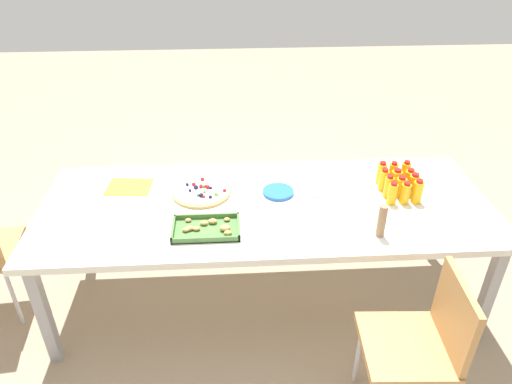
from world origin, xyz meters
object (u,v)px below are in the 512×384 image
Objects in this scene: chair_far_left at (422,339)px; juice_bottle_7 at (401,187)px; juice_bottle_0 at (405,172)px; juice_bottle_5 at (384,180)px; juice_bottle_4 at (396,180)px; napkin_stack at (321,190)px; juice_bottle_11 at (392,194)px; juice_bottle_8 at (389,187)px; juice_bottle_9 at (418,192)px; party_table at (266,211)px; paper_folder at (129,187)px; plate_stack at (278,192)px; juice_bottle_2 at (381,173)px; cardboard_tube at (382,221)px; snack_tray at (207,228)px; juice_bottle_6 at (413,185)px; juice_bottle_3 at (409,180)px; fruit_pizza at (201,191)px; juice_bottle_1 at (393,173)px; juice_bottle_10 at (405,193)px.

juice_bottle_7 is (-0.13, -0.86, 0.28)m from chair_far_left.
juice_bottle_0 reaches higher than juice_bottle_5.
napkin_stack is at bearing -1.40° from juice_bottle_4.
juice_bottle_4 and juice_bottle_11 have the same top height.
juice_bottle_9 is at bearing 154.33° from juice_bottle_8.
party_table is 3.09× the size of chair_far_left.
paper_folder is at bearing -9.07° from juice_bottle_9.
party_table is at bearing 52.94° from plate_stack.
party_table is 0.75m from juice_bottle_2.
party_table is 17.54× the size of juice_bottle_0.
juice_bottle_4 reaches higher than napkin_stack.
snack_tray is at bearing -6.17° from cardboard_tube.
juice_bottle_0 is at bearing 178.56° from paper_folder.
juice_bottle_6 is 0.07m from juice_bottle_9.
chair_far_left is at bearing 81.12° from juice_bottle_7.
party_table is 14.20× the size of cardboard_tube.
juice_bottle_3 is 1.68m from paper_folder.
juice_bottle_9 is at bearing 169.64° from plate_stack.
juice_bottle_6 is at bearing 175.49° from fruit_pizza.
snack_tray is at bearing 35.50° from party_table.
napkin_stack is (0.37, -0.16, -0.06)m from juice_bottle_11.
juice_bottle_6 reaches higher than juice_bottle_4.
paper_folder is (1.15, -0.11, -0.00)m from napkin_stack.
juice_bottle_9 is (-0.14, 0.22, 0.00)m from juice_bottle_2.
party_table is 0.82m from juice_bottle_1.
juice_bottle_8 is (0.15, 0.07, 0.00)m from juice_bottle_3.
snack_tray is at bearing 12.91° from juice_bottle_6.
plate_stack is at bearing -140.21° from snack_tray.
juice_bottle_1 is 0.24m from juice_bottle_9.
juice_bottle_0 is 0.53m from napkin_stack.
juice_bottle_11 is 0.33m from cardboard_tube.
juice_bottle_4 is at bearing 44.46° from juice_bottle_0.
juice_bottle_5 reaches higher than juice_bottle_10.
juice_bottle_9 is 0.82× the size of cardboard_tube.
juice_bottle_1 is 0.11m from juice_bottle_5.
juice_bottle_7 is at bearing -121.14° from cardboard_tube.
juice_bottle_9 is at bearing -177.96° from juice_bottle_10.
chair_far_left is at bearing 77.28° from juice_bottle_3.
juice_bottle_11 is (-0.71, 0.04, 0.12)m from party_table.
juice_bottle_6 is 0.98× the size of napkin_stack.
juice_bottle_2 is at bearing -66.08° from juice_bottle_7.
plate_stack is (0.63, -0.15, -0.06)m from juice_bottle_11.
juice_bottle_9 reaches higher than napkin_stack.
juice_bottle_7 is at bearing -166.40° from snack_tray.
napkin_stack is 0.58× the size of paper_folder.
juice_bottle_4 is 1.60m from paper_folder.
cardboard_tube is at bearing 116.52° from napkin_stack.
cardboard_tube is (0.22, 0.37, 0.03)m from juice_bottle_7.
juice_bottle_10 is (0.07, 0.00, -0.01)m from juice_bottle_9.
juice_bottle_0 is at bearing -123.49° from juice_bottle_11.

